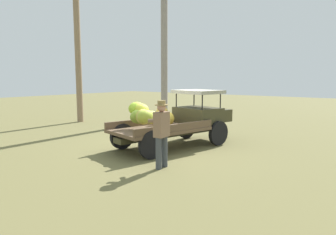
# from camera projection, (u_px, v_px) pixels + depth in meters

# --- Properties ---
(ground_plane) EXTENTS (60.00, 60.00, 0.00)m
(ground_plane) POSITION_uv_depth(u_px,v_px,m) (163.00, 146.00, 10.23)
(ground_plane) COLOR olive
(truck) EXTENTS (4.65, 2.58, 1.85)m
(truck) POSITION_uv_depth(u_px,v_px,m) (178.00, 119.00, 10.24)
(truck) COLOR #3E3A23
(truck) RESTS_ON ground
(farmer) EXTENTS (0.53, 0.46, 1.72)m
(farmer) POSITION_uv_depth(u_px,v_px,m) (161.00, 130.00, 7.65)
(farmer) COLOR #3D4248
(farmer) RESTS_ON ground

